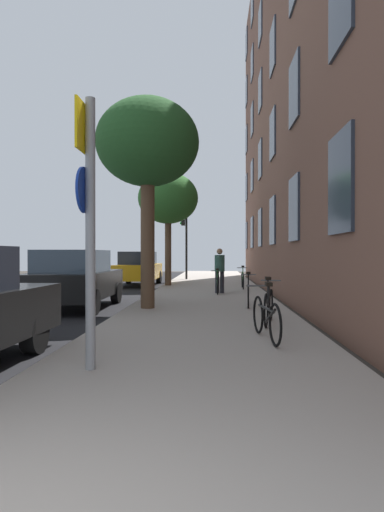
% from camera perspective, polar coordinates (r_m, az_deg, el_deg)
% --- Properties ---
extents(ground_plane, '(41.80, 41.80, 0.00)m').
position_cam_1_polar(ground_plane, '(16.64, -9.91, -4.98)').
color(ground_plane, '#332D28').
extents(road_asphalt, '(7.00, 38.00, 0.01)m').
position_cam_1_polar(road_asphalt, '(17.23, -16.76, -4.79)').
color(road_asphalt, black).
rests_on(road_asphalt, ground).
extents(sidewalk, '(4.20, 38.00, 0.12)m').
position_cam_1_polar(sidewalk, '(16.23, 2.28, -4.90)').
color(sidewalk, '#9E9389').
rests_on(sidewalk, ground).
extents(building_facade, '(0.56, 27.00, 16.72)m').
position_cam_1_polar(building_facade, '(17.26, 11.71, 23.65)').
color(building_facade, brown).
rests_on(building_facade, ground).
extents(sign_post, '(0.16, 0.60, 3.30)m').
position_cam_1_polar(sign_post, '(5.35, -13.67, 5.88)').
color(sign_post, gray).
rests_on(sign_post, sidewalk).
extents(traffic_light, '(0.43, 0.24, 3.83)m').
position_cam_1_polar(traffic_light, '(23.77, -0.99, 3.21)').
color(traffic_light, black).
rests_on(traffic_light, sidewalk).
extents(tree_near, '(2.67, 2.67, 5.43)m').
position_cam_1_polar(tree_near, '(11.46, -5.96, 14.54)').
color(tree_near, brown).
rests_on(tree_near, sidewalk).
extents(tree_far, '(2.70, 2.70, 5.05)m').
position_cam_1_polar(tree_far, '(19.32, -3.21, 7.62)').
color(tree_far, brown).
rests_on(tree_far, sidewalk).
extents(bicycle_0, '(0.42, 1.75, 0.95)m').
position_cam_1_polar(bicycle_0, '(7.16, 9.88, -8.02)').
color(bicycle_0, black).
rests_on(bicycle_0, sidewalk).
extents(bicycle_1, '(0.52, 1.63, 0.95)m').
position_cam_1_polar(bicycle_1, '(8.76, 10.20, -6.50)').
color(bicycle_1, black).
rests_on(bicycle_1, sidewalk).
extents(bicycle_2, '(0.42, 1.73, 0.93)m').
position_cam_1_polar(bicycle_2, '(11.65, 7.53, -4.86)').
color(bicycle_2, black).
rests_on(bicycle_2, sidewalk).
extents(bicycle_3, '(0.42, 1.62, 0.89)m').
position_cam_1_polar(bicycle_3, '(15.18, 3.39, -3.71)').
color(bicycle_3, black).
rests_on(bicycle_3, sidewalk).
extents(bicycle_4, '(0.42, 1.71, 0.94)m').
position_cam_1_polar(bicycle_4, '(17.39, 6.79, -3.15)').
color(bicycle_4, black).
rests_on(bicycle_4, sidewalk).
extents(pedestrian_0, '(0.48, 0.48, 1.60)m').
position_cam_1_polar(pedestrian_0, '(15.28, 3.71, -1.56)').
color(pedestrian_0, '#26262D').
rests_on(pedestrian_0, sidewalk).
extents(car_1, '(1.96, 3.96, 1.62)m').
position_cam_1_polar(car_1, '(12.28, -15.42, -2.92)').
color(car_1, black).
rests_on(car_1, road_asphalt).
extents(car_2, '(1.78, 4.27, 1.62)m').
position_cam_1_polar(car_2, '(20.59, -7.12, -1.62)').
color(car_2, orange).
rests_on(car_2, road_asphalt).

